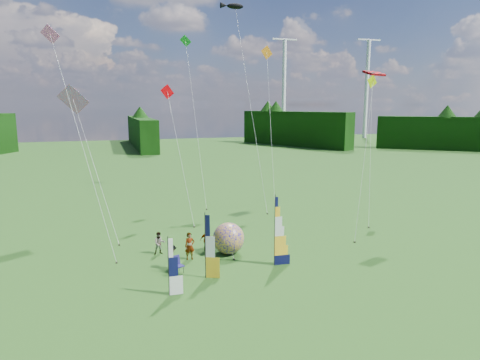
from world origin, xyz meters
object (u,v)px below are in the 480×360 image
object	(u,v)px
side_banner_left	(205,247)
spectator_b	(159,243)
spectator_d	(207,240)
side_banner_far	(169,267)
feather_banner_main	(275,232)
kite_whale	(250,95)
spectator_c	(172,257)
camp_chair	(178,265)
spectator_a	(190,246)
bol_inflatable	(228,238)

from	to	relation	value
side_banner_left	spectator_b	distance (m)	5.64
side_banner_left	spectator_d	bearing A→B (deg)	100.53
side_banner_far	feather_banner_main	bearing A→B (deg)	19.76
spectator_b	kite_whale	xyz separation A→B (m)	(11.62, 14.07, 10.62)
spectator_b	spectator_c	size ratio (longest dim) A/B	1.01
feather_banner_main	camp_chair	size ratio (longest dim) A/B	4.21
side_banner_far	spectator_a	world-z (taller)	side_banner_far
camp_chair	kite_whale	distance (m)	23.65
kite_whale	side_banner_left	bearing A→B (deg)	-135.58
spectator_c	spectator_d	world-z (taller)	spectator_c
spectator_a	camp_chair	size ratio (longest dim) A/B	1.72
spectator_a	kite_whale	xyz separation A→B (m)	(9.79, 15.75, 10.49)
side_banner_left	spectator_c	size ratio (longest dim) A/B	2.49
feather_banner_main	camp_chair	world-z (taller)	feather_banner_main
side_banner_left	spectator_c	xyz separation A→B (m)	(-1.70, 2.06, -1.18)
spectator_b	spectator_c	distance (m)	3.06
feather_banner_main	side_banner_far	bearing A→B (deg)	-159.01
feather_banner_main	side_banner_far	distance (m)	7.66
spectator_b	camp_chair	bearing A→B (deg)	-82.07
camp_chair	kite_whale	bearing A→B (deg)	33.99
spectator_c	camp_chair	xyz separation A→B (m)	(0.24, -0.82, -0.25)
side_banner_left	camp_chair	bearing A→B (deg)	164.47
spectator_c	camp_chair	distance (m)	0.89
feather_banner_main	spectator_d	bearing A→B (deg)	132.75
side_banner_far	spectator_a	bearing A→B (deg)	68.63
side_banner_far	spectator_d	xyz separation A→B (m)	(3.71, 6.60, -0.86)
kite_whale	bol_inflatable	bearing A→B (deg)	-133.44
kite_whale	spectator_a	bearing A→B (deg)	-141.08
bol_inflatable	camp_chair	size ratio (longest dim) A/B	2.05
feather_banner_main	spectator_a	size ratio (longest dim) A/B	2.45
spectator_c	spectator_d	size ratio (longest dim) A/B	1.01
spectator_a	spectator_b	bearing A→B (deg)	133.65
bol_inflatable	kite_whale	world-z (taller)	kite_whale
feather_banner_main	spectator_a	xyz separation A→B (m)	(-5.05, 2.82, -1.36)
spectator_b	kite_whale	size ratio (longest dim) A/B	0.07
feather_banner_main	spectator_c	distance (m)	6.79
spectator_a	camp_chair	world-z (taller)	spectator_a
spectator_b	spectator_d	distance (m)	3.35
bol_inflatable	spectator_a	size ratio (longest dim) A/B	1.19
bol_inflatable	spectator_a	distance (m)	2.85
side_banner_left	spectator_c	bearing A→B (deg)	154.35
side_banner_left	spectator_a	size ratio (longest dim) A/B	2.11
bol_inflatable	feather_banner_main	bearing A→B (deg)	-54.47
spectator_a	spectator_b	size ratio (longest dim) A/B	1.17
spectator_d	bol_inflatable	bearing A→B (deg)	158.91
spectator_b	camp_chair	xyz separation A→B (m)	(0.66, -3.84, -0.26)
side_banner_far	kite_whale	distance (m)	26.05
bol_inflatable	spectator_a	xyz separation A→B (m)	(-2.83, -0.29, -0.18)
spectator_c	side_banner_far	bearing A→B (deg)	168.50
feather_banner_main	side_banner_far	world-z (taller)	feather_banner_main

